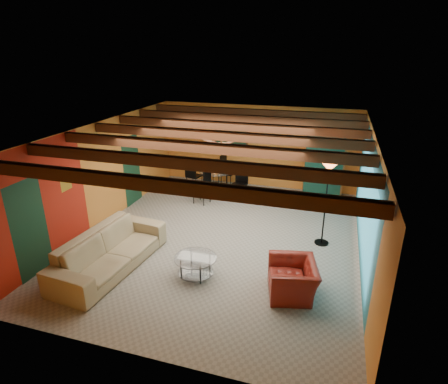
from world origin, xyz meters
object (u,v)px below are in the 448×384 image
(armoire, at_px, (324,165))
(vase, at_px, (216,158))
(potted_plant, at_px, (328,126))
(coffee_table, at_px, (196,266))
(dining_table, at_px, (216,178))
(armchair, at_px, (293,279))
(sofa, at_px, (110,251))
(floor_lamp, at_px, (326,204))

(armoire, xyz_separation_m, vase, (-3.25, -0.93, 0.22))
(potted_plant, bearing_deg, armoire, 0.00)
(coffee_table, distance_m, vase, 4.72)
(dining_table, distance_m, armoire, 3.41)
(armchair, distance_m, potted_plant, 5.76)
(sofa, distance_m, vase, 4.87)
(sofa, height_order, coffee_table, sofa)
(armoire, relative_size, potted_plant, 3.73)
(potted_plant, bearing_deg, coffee_table, -112.27)
(floor_lamp, distance_m, vase, 4.16)
(coffee_table, distance_m, dining_table, 4.63)
(armchair, height_order, floor_lamp, floor_lamp)
(sofa, distance_m, potted_plant, 7.21)
(potted_plant, xyz_separation_m, vase, (-3.25, -0.93, -1.02))
(dining_table, bearing_deg, armchair, -56.24)
(armchair, xyz_separation_m, potted_plant, (0.24, 5.44, 1.90))
(floor_lamp, xyz_separation_m, vase, (-3.45, 2.32, 0.17))
(armchair, distance_m, vase, 5.49)
(coffee_table, bearing_deg, armoire, 67.73)
(coffee_table, bearing_deg, dining_table, 102.92)
(dining_table, height_order, floor_lamp, floor_lamp)
(armchair, xyz_separation_m, armoire, (0.24, 5.44, 0.65))
(coffee_table, relative_size, armoire, 0.44)
(sofa, bearing_deg, armoire, -30.42)
(sofa, xyz_separation_m, coffee_table, (1.85, 0.23, -0.19))
(dining_table, distance_m, potted_plant, 3.78)
(floor_lamp, bearing_deg, vase, 146.03)
(floor_lamp, height_order, vase, floor_lamp)
(sofa, bearing_deg, vase, -4.50)
(coffee_table, distance_m, potted_plant, 6.20)
(sofa, relative_size, floor_lamp, 1.35)
(armchair, bearing_deg, coffee_table, -103.98)
(coffee_table, height_order, vase, vase)
(sofa, xyz_separation_m, armoire, (4.07, 5.66, 0.57))
(armchair, xyz_separation_m, vase, (-3.01, 4.50, 0.88))
(sofa, xyz_separation_m, armchair, (3.83, 0.23, -0.08))
(vase, bearing_deg, armoire, 15.99)
(sofa, xyz_separation_m, vase, (0.82, 4.73, 0.79))
(armoire, relative_size, floor_lamp, 0.95)
(coffee_table, height_order, dining_table, dining_table)
(armchair, bearing_deg, floor_lamp, 154.89)
(floor_lamp, bearing_deg, armoire, 93.40)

